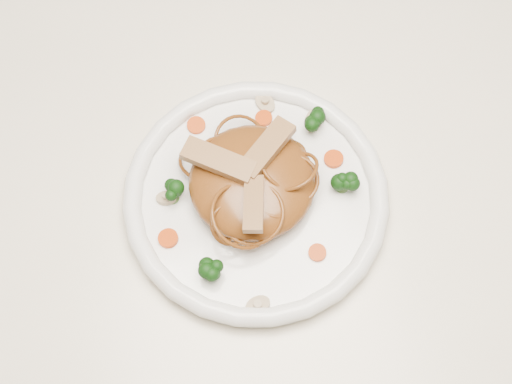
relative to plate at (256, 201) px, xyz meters
name	(u,v)px	position (x,y,z in m)	size (l,w,h in m)	color
ground	(269,354)	(0.02, -0.01, -0.76)	(4.00, 4.00, 0.00)	#50361B
table	(278,241)	(0.02, -0.01, -0.11)	(1.20, 0.80, 0.75)	white
plate	(256,201)	(0.00, 0.00, 0.00)	(0.27, 0.27, 0.02)	white
noodle_mound	(252,182)	(0.00, 0.01, 0.03)	(0.13, 0.13, 0.04)	brown
chicken_a	(266,148)	(0.02, 0.03, 0.06)	(0.07, 0.02, 0.01)	#A47A4D
chicken_b	(218,161)	(-0.03, 0.03, 0.06)	(0.07, 0.02, 0.01)	#A47A4D
chicken_c	(254,204)	(-0.01, -0.02, 0.05)	(0.06, 0.02, 0.01)	#A47A4D
broccoli_0	(314,119)	(0.09, 0.06, 0.02)	(0.03, 0.03, 0.03)	#0F340B
broccoli_1	(171,192)	(-0.08, 0.03, 0.02)	(0.03, 0.03, 0.03)	#0F340B
broccoli_2	(211,270)	(-0.07, -0.06, 0.02)	(0.03, 0.03, 0.03)	#0F340B
broccoli_3	(343,182)	(0.09, -0.02, 0.02)	(0.03, 0.03, 0.03)	#0F340B
carrot_0	(264,118)	(0.04, 0.08, 0.01)	(0.02, 0.02, 0.01)	#DA4007
carrot_1	(168,238)	(-0.10, -0.01, 0.01)	(0.02, 0.02, 0.01)	#DA4007
carrot_2	(334,159)	(0.09, 0.01, 0.01)	(0.02, 0.02, 0.01)	#DA4007
carrot_3	(196,125)	(-0.03, 0.10, 0.01)	(0.02, 0.02, 0.01)	#DA4007
carrot_4	(317,253)	(0.03, -0.08, 0.01)	(0.02, 0.02, 0.01)	#DA4007
mushroom_0	(258,306)	(-0.04, -0.11, 0.01)	(0.03, 0.03, 0.01)	beige
mushroom_1	(314,120)	(0.09, 0.06, 0.01)	(0.03, 0.03, 0.01)	beige
mushroom_2	(166,198)	(-0.09, 0.03, 0.01)	(0.02, 0.02, 0.01)	beige
mushroom_3	(265,103)	(0.05, 0.10, 0.01)	(0.03, 0.03, 0.01)	beige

